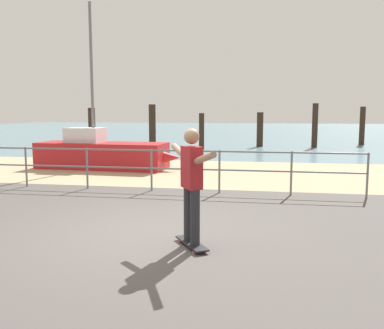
% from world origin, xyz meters
% --- Properties ---
extents(ground_plane, '(24.00, 10.00, 0.04)m').
position_xyz_m(ground_plane, '(0.00, -1.00, 0.00)').
color(ground_plane, '#514C49').
rests_on(ground_plane, ground).
extents(beach_strip, '(24.00, 6.00, 0.04)m').
position_xyz_m(beach_strip, '(0.00, 7.00, 0.00)').
color(beach_strip, tan).
rests_on(beach_strip, ground).
extents(sea_surface, '(72.00, 50.00, 0.04)m').
position_xyz_m(sea_surface, '(0.00, 35.00, 0.00)').
color(sea_surface, slate).
rests_on(sea_surface, ground).
extents(railing_fence, '(11.77, 0.05, 1.05)m').
position_xyz_m(railing_fence, '(-1.70, 3.60, 0.70)').
color(railing_fence, slate).
rests_on(railing_fence, ground).
extents(sailboat, '(5.00, 1.63, 5.53)m').
position_xyz_m(sailboat, '(-3.44, 7.26, 0.52)').
color(sailboat, '#B21E23').
rests_on(sailboat, ground).
extents(skateboard, '(0.60, 0.78, 0.08)m').
position_xyz_m(skateboard, '(0.87, -0.51, 0.07)').
color(skateboard, black).
rests_on(skateboard, ground).
extents(skateboarder, '(0.86, 1.26, 1.65)m').
position_xyz_m(skateboarder, '(0.87, -0.51, 1.02)').
color(skateboarder, '#26262B').
rests_on(skateboarder, skateboard).
extents(groyne_post_0, '(0.37, 0.37, 2.12)m').
position_xyz_m(groyne_post_0, '(-7.11, 14.67, 1.06)').
color(groyne_post_0, '#332319').
rests_on(groyne_post_0, ground).
extents(groyne_post_1, '(0.37, 0.37, 2.31)m').
position_xyz_m(groyne_post_1, '(-4.22, 16.06, 1.16)').
color(groyne_post_1, '#332319').
rests_on(groyne_post_1, ground).
extents(groyne_post_2, '(0.27, 0.27, 1.85)m').
position_xyz_m(groyne_post_2, '(-1.33, 14.91, 0.93)').
color(groyne_post_2, '#332319').
rests_on(groyne_post_2, ground).
extents(groyne_post_3, '(0.35, 0.35, 1.88)m').
position_xyz_m(groyne_post_3, '(1.56, 17.14, 0.94)').
color(groyne_post_3, '#332319').
rests_on(groyne_post_3, ground).
extents(groyne_post_4, '(0.30, 0.30, 2.36)m').
position_xyz_m(groyne_post_4, '(4.45, 17.06, 1.18)').
color(groyne_post_4, '#332319').
rests_on(groyne_post_4, ground).
extents(groyne_post_5, '(0.31, 0.31, 2.20)m').
position_xyz_m(groyne_post_5, '(7.33, 19.41, 1.10)').
color(groyne_post_5, '#332319').
rests_on(groyne_post_5, ground).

